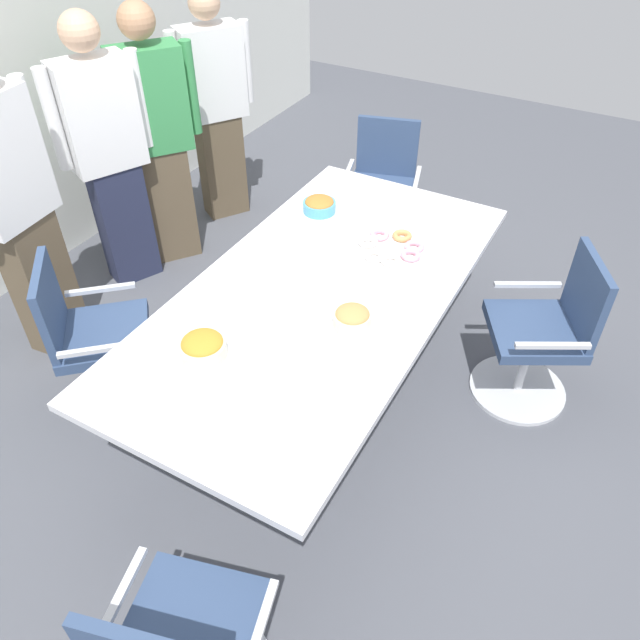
{
  "coord_description": "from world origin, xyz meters",
  "views": [
    {
      "loc": [
        -2.13,
        -1.18,
        2.64
      ],
      "look_at": [
        0.0,
        0.0,
        0.55
      ],
      "focal_mm": 34.77,
      "sensor_mm": 36.0,
      "label": 1
    }
  ],
  "objects_px": {
    "snack_bowl_cookies": "(352,317)",
    "donut_platter": "(391,248)",
    "person_standing_2": "(157,138)",
    "snack_bowl_chips_orange": "(203,346)",
    "conference_table": "(320,309)",
    "office_chair_2": "(382,194)",
    "snack_bowl_pretzels": "(319,205)",
    "plate_stack": "(276,283)",
    "person_standing_1": "(108,154)",
    "person_standing_3": "(216,107)",
    "person_standing_0": "(14,205)",
    "office_chair_1": "(542,338)",
    "office_chair_3": "(96,344)"
  },
  "relations": [
    {
      "from": "snack_bowl_cookies",
      "to": "conference_table",
      "type": "bearing_deg",
      "value": 57.76
    },
    {
      "from": "person_standing_2",
      "to": "snack_bowl_chips_orange",
      "type": "bearing_deg",
      "value": 81.58
    },
    {
      "from": "snack_bowl_chips_orange",
      "to": "donut_platter",
      "type": "bearing_deg",
      "value": -18.85
    },
    {
      "from": "person_standing_1",
      "to": "snack_bowl_cookies",
      "type": "relative_size",
      "value": 9.74
    },
    {
      "from": "office_chair_1",
      "to": "office_chair_2",
      "type": "distance_m",
      "value": 1.73
    },
    {
      "from": "person_standing_0",
      "to": "person_standing_1",
      "type": "height_order",
      "value": "person_standing_0"
    },
    {
      "from": "person_standing_0",
      "to": "plate_stack",
      "type": "xyz_separation_m",
      "value": [
        0.3,
        -1.45,
        -0.19
      ]
    },
    {
      "from": "plate_stack",
      "to": "donut_platter",
      "type": "bearing_deg",
      "value": -34.09
    },
    {
      "from": "person_standing_3",
      "to": "person_standing_2",
      "type": "bearing_deg",
      "value": 35.23
    },
    {
      "from": "person_standing_1",
      "to": "snack_bowl_chips_orange",
      "type": "bearing_deg",
      "value": 79.55
    },
    {
      "from": "person_standing_2",
      "to": "person_standing_3",
      "type": "relative_size",
      "value": 1.03
    },
    {
      "from": "donut_platter",
      "to": "plate_stack",
      "type": "height_order",
      "value": "donut_platter"
    },
    {
      "from": "conference_table",
      "to": "person_standing_1",
      "type": "relative_size",
      "value": 1.37
    },
    {
      "from": "person_standing_3",
      "to": "conference_table",
      "type": "bearing_deg",
      "value": 82.11
    },
    {
      "from": "snack_bowl_chips_orange",
      "to": "person_standing_2",
      "type": "bearing_deg",
      "value": 45.47
    },
    {
      "from": "office_chair_3",
      "to": "office_chair_2",
      "type": "bearing_deg",
      "value": 121.44
    },
    {
      "from": "person_standing_0",
      "to": "donut_platter",
      "type": "height_order",
      "value": "person_standing_0"
    },
    {
      "from": "person_standing_1",
      "to": "person_standing_3",
      "type": "distance_m",
      "value": 1.04
    },
    {
      "from": "person_standing_3",
      "to": "snack_bowl_cookies",
      "type": "bearing_deg",
      "value": 83.11
    },
    {
      "from": "office_chair_1",
      "to": "person_standing_2",
      "type": "bearing_deg",
      "value": 58.3
    },
    {
      "from": "person_standing_2",
      "to": "snack_bowl_pretzels",
      "type": "height_order",
      "value": "person_standing_2"
    },
    {
      "from": "conference_table",
      "to": "office_chair_3",
      "type": "relative_size",
      "value": 2.64
    },
    {
      "from": "person_standing_0",
      "to": "person_standing_2",
      "type": "relative_size",
      "value": 1.05
    },
    {
      "from": "conference_table",
      "to": "person_standing_0",
      "type": "relative_size",
      "value": 1.32
    },
    {
      "from": "snack_bowl_cookies",
      "to": "plate_stack",
      "type": "height_order",
      "value": "snack_bowl_cookies"
    },
    {
      "from": "person_standing_3",
      "to": "plate_stack",
      "type": "xyz_separation_m",
      "value": [
        -1.49,
        -1.46,
        -0.1
      ]
    },
    {
      "from": "office_chair_1",
      "to": "office_chair_3",
      "type": "distance_m",
      "value": 2.38
    },
    {
      "from": "office_chair_2",
      "to": "person_standing_1",
      "type": "distance_m",
      "value": 1.89
    },
    {
      "from": "office_chair_1",
      "to": "person_standing_2",
      "type": "relative_size",
      "value": 0.52
    },
    {
      "from": "person_standing_2",
      "to": "office_chair_2",
      "type": "bearing_deg",
      "value": 160.81
    },
    {
      "from": "person_standing_2",
      "to": "office_chair_1",
      "type": "bearing_deg",
      "value": 123.14
    },
    {
      "from": "snack_bowl_chips_orange",
      "to": "person_standing_3",
      "type": "bearing_deg",
      "value": 34.94
    },
    {
      "from": "snack_bowl_cookies",
      "to": "plate_stack",
      "type": "bearing_deg",
      "value": 79.38
    },
    {
      "from": "snack_bowl_cookies",
      "to": "snack_bowl_chips_orange",
      "type": "distance_m",
      "value": 0.69
    },
    {
      "from": "conference_table",
      "to": "person_standing_3",
      "type": "relative_size",
      "value": 1.43
    },
    {
      "from": "office_chair_2",
      "to": "office_chair_3",
      "type": "relative_size",
      "value": 1.0
    },
    {
      "from": "office_chair_1",
      "to": "snack_bowl_cookies",
      "type": "relative_size",
      "value": 5.06
    },
    {
      "from": "person_standing_2",
      "to": "snack_bowl_cookies",
      "type": "distance_m",
      "value": 2.1
    },
    {
      "from": "conference_table",
      "to": "office_chair_2",
      "type": "bearing_deg",
      "value": 13.23
    },
    {
      "from": "person_standing_2",
      "to": "snack_bowl_pretzels",
      "type": "distance_m",
      "value": 1.27
    },
    {
      "from": "office_chair_3",
      "to": "snack_bowl_chips_orange",
      "type": "distance_m",
      "value": 0.9
    },
    {
      "from": "snack_bowl_pretzels",
      "to": "plate_stack",
      "type": "relative_size",
      "value": 0.92
    },
    {
      "from": "person_standing_3",
      "to": "donut_platter",
      "type": "height_order",
      "value": "person_standing_3"
    },
    {
      "from": "office_chair_1",
      "to": "person_standing_3",
      "type": "xyz_separation_m",
      "value": [
        0.82,
        2.7,
        0.46
      ]
    },
    {
      "from": "person_standing_0",
      "to": "person_standing_1",
      "type": "distance_m",
      "value": 0.76
    },
    {
      "from": "snack_bowl_cookies",
      "to": "donut_platter",
      "type": "distance_m",
      "value": 0.65
    },
    {
      "from": "conference_table",
      "to": "office_chair_3",
      "type": "bearing_deg",
      "value": 120.49
    },
    {
      "from": "conference_table",
      "to": "snack_bowl_pretzels",
      "type": "xyz_separation_m",
      "value": [
        0.66,
        0.37,
        0.17
      ]
    },
    {
      "from": "person_standing_0",
      "to": "plate_stack",
      "type": "height_order",
      "value": "person_standing_0"
    },
    {
      "from": "person_standing_3",
      "to": "snack_bowl_chips_orange",
      "type": "bearing_deg",
      "value": 67.36
    }
  ]
}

